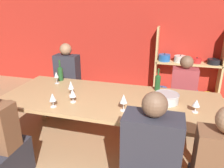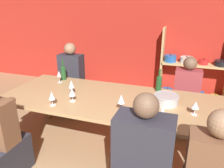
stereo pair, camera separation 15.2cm
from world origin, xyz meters
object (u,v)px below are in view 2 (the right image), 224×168
(person_far_a, at_px, (185,103))
(person_far_b, at_px, (73,86))
(wine_glass_red_a, at_px, (163,111))
(wine_glass_empty_a, at_px, (59,74))
(wine_glass_red_b, at_px, (195,106))
(mixing_bowl, at_px, (166,99))
(wine_bottle_dark, at_px, (159,83))
(wine_bottle_green, at_px, (63,72))
(wine_glass_empty_b, at_px, (121,99))
(dining_table, at_px, (109,103))
(wine_glass_red_d, at_px, (72,93))
(shelf_unit, at_px, (192,75))
(wine_glass_red_c, at_px, (71,85))
(wine_glass_white_a, at_px, (52,96))

(person_far_a, xyz_separation_m, person_far_b, (-1.91, 0.01, 0.03))
(wine_glass_red_a, xyz_separation_m, wine_glass_empty_a, (-1.56, 0.62, 0.02))
(person_far_a, relative_size, person_far_b, 0.93)
(wine_glass_red_b, bearing_deg, mixing_bowl, 151.26)
(wine_bottle_dark, relative_size, person_far_b, 0.25)
(wine_bottle_green, bearing_deg, wine_glass_red_a, -25.83)
(wine_bottle_dark, distance_m, wine_glass_empty_b, 0.76)
(wine_bottle_green, bearing_deg, wine_glass_red_b, -16.03)
(wine_bottle_green, xyz_separation_m, wine_glass_red_a, (1.57, -0.76, -0.02))
(person_far_b, bearing_deg, wine_glass_empty_b, 137.15)
(dining_table, distance_m, wine_bottle_dark, 0.71)
(wine_glass_red_b, relative_size, wine_glass_red_d, 0.91)
(person_far_b, bearing_deg, shelf_unit, -149.84)
(wine_bottle_dark, height_order, wine_glass_empty_a, wine_bottle_dark)
(wine_bottle_green, bearing_deg, wine_glass_red_d, -52.22)
(wine_glass_red_a, distance_m, wine_glass_empty_b, 0.44)
(wine_glass_red_b, height_order, person_far_a, person_far_a)
(wine_bottle_dark, bearing_deg, wine_glass_red_d, -144.88)
(shelf_unit, height_order, person_far_a, shelf_unit)
(wine_glass_red_b, relative_size, person_far_a, 0.13)
(mixing_bowl, xyz_separation_m, person_far_b, (-1.68, 0.81, -0.35))
(wine_glass_red_b, bearing_deg, wine_glass_empty_a, 167.84)
(shelf_unit, relative_size, wine_glass_empty_b, 7.36)
(wine_glass_red_c, bearing_deg, wine_glass_empty_b, -17.48)
(shelf_unit, relative_size, wine_glass_white_a, 8.49)
(shelf_unit, relative_size, wine_bottle_dark, 4.68)
(wine_glass_white_a, distance_m, person_far_a, 1.97)
(wine_bottle_green, height_order, wine_glass_red_d, wine_bottle_green)
(wine_glass_empty_b, height_order, wine_glass_red_b, wine_glass_empty_b)
(mixing_bowl, relative_size, wine_glass_red_a, 1.97)
(wine_bottle_dark, relative_size, person_far_a, 0.27)
(wine_bottle_green, xyz_separation_m, person_far_a, (1.79, 0.44, -0.44))
(mixing_bowl, bearing_deg, wine_glass_empty_b, -142.09)
(wine_glass_red_a, xyz_separation_m, wine_glass_red_b, (0.31, 0.22, 0.00))
(wine_glass_red_a, height_order, wine_glass_red_c, wine_glass_red_c)
(wine_bottle_green, height_order, wine_bottle_dark, wine_bottle_green)
(dining_table, distance_m, wine_glass_red_d, 0.48)
(dining_table, bearing_deg, person_far_a, 44.17)
(wine_glass_red_a, bearing_deg, shelf_unit, 82.53)
(dining_table, height_order, wine_bottle_dark, wine_bottle_dark)
(shelf_unit, relative_size, wine_glass_red_d, 8.73)
(mixing_bowl, bearing_deg, dining_table, -174.25)
(mixing_bowl, xyz_separation_m, wine_glass_red_c, (-1.16, -0.11, 0.08))
(person_far_a, bearing_deg, wine_bottle_green, 13.70)
(dining_table, relative_size, wine_bottle_dark, 8.92)
(wine_glass_red_c, bearing_deg, person_far_a, 33.48)
(wine_glass_red_d, bearing_deg, mixing_bowl, 15.34)
(wine_glass_empty_b, xyz_separation_m, person_far_b, (-1.24, 1.15, -0.43))
(person_far_b, bearing_deg, wine_glass_red_d, 119.59)
(wine_glass_white_a, relative_size, wine_glass_red_b, 1.12)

